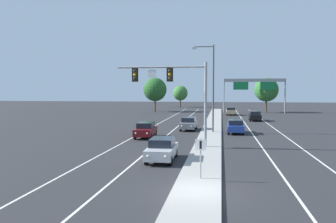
{
  "coord_description": "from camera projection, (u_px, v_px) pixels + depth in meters",
  "views": [
    {
      "loc": [
        1.15,
        -16.5,
        4.97
      ],
      "look_at": [
        -3.2,
        11.82,
        3.2
      ],
      "focal_mm": 37.12,
      "sensor_mm": 36.0,
      "label": 1
    }
  ],
  "objects": [
    {
      "name": "car_receding_black",
      "position": [
        255.0,
        116.0,
        56.16
      ],
      "size": [
        1.93,
        4.51,
        1.58
      ],
      "color": "black",
      "rests_on": "ground"
    },
    {
      "name": "lane_stripe_oncoming_center",
      "position": [
        172.0,
        131.0,
        42.13
      ],
      "size": [
        0.14,
        100.0,
        0.01
      ],
      "primitive_type": "cube",
      "color": "silver",
      "rests_on": "ground"
    },
    {
      "name": "tree_far_right_b",
      "position": [
        266.0,
        90.0,
        77.35
      ],
      "size": [
        5.34,
        5.34,
        7.72
      ],
      "color": "#4C3823",
      "rests_on": "ground"
    },
    {
      "name": "highway_sign_gantry",
      "position": [
        254.0,
        85.0,
        75.26
      ],
      "size": [
        13.28,
        0.42,
        7.5
      ],
      "color": "gray",
      "rests_on": "ground"
    },
    {
      "name": "median_island",
      "position": [
        209.0,
        139.0,
        34.51
      ],
      "size": [
        2.4,
        110.0,
        0.15
      ],
      "primitive_type": "cube",
      "color": "#9E9B93",
      "rests_on": "ground"
    },
    {
      "name": "car_receding_blue",
      "position": [
        236.0,
        126.0,
        39.85
      ],
      "size": [
        1.84,
        4.48,
        1.58
      ],
      "color": "navy",
      "rests_on": "ground"
    },
    {
      "name": "overhead_signal_mast",
      "position": [
        176.0,
        86.0,
        29.78
      ],
      "size": [
        7.81,
        0.44,
        7.2
      ],
      "color": "gray",
      "rests_on": "median_island"
    },
    {
      "name": "street_lamp_median",
      "position": [
        211.0,
        83.0,
        39.91
      ],
      "size": [
        2.58,
        0.28,
        10.0
      ],
      "color": "#4C4C51",
      "rests_on": "median_island"
    },
    {
      "name": "car_oncoming_grey",
      "position": [
        189.0,
        123.0,
        43.11
      ],
      "size": [
        1.87,
        4.49,
        1.58
      ],
      "color": "slate",
      "rests_on": "ground"
    },
    {
      "name": "median_sign_post",
      "position": [
        201.0,
        152.0,
        18.89
      ],
      "size": [
        0.6,
        0.1,
        2.2
      ],
      "color": "gray",
      "rests_on": "median_island"
    },
    {
      "name": "tree_far_left_a",
      "position": [
        155.0,
        90.0,
        79.56
      ],
      "size": [
        5.38,
        5.38,
        7.79
      ],
      "color": "#4C3823",
      "rests_on": "ground"
    },
    {
      "name": "car_oncoming_darkred",
      "position": [
        146.0,
        130.0,
        36.34
      ],
      "size": [
        1.93,
        4.51,
        1.58
      ],
      "color": "#5B0F14",
      "rests_on": "ground"
    },
    {
      "name": "lane_stripe_receding_center",
      "position": [
        251.0,
        132.0,
        40.71
      ],
      "size": [
        0.14,
        100.0,
        0.01
      ],
      "primitive_type": "cube",
      "color": "silver",
      "rests_on": "ground"
    },
    {
      "name": "ground_plane",
      "position": [
        196.0,
        193.0,
        16.76
      ],
      "size": [
        260.0,
        260.0,
        0.0
      ],
      "primitive_type": "plane",
      "color": "#28282B"
    },
    {
      "name": "tree_far_left_b",
      "position": [
        180.0,
        93.0,
        100.9
      ],
      "size": [
        4.33,
        4.33,
        6.26
      ],
      "color": "#4C3823",
      "rests_on": "ground"
    },
    {
      "name": "car_receding_tan",
      "position": [
        231.0,
        111.0,
        69.03
      ],
      "size": [
        1.83,
        4.47,
        1.58
      ],
      "color": "tan",
      "rests_on": "ground"
    },
    {
      "name": "edge_stripe_left",
      "position": [
        146.0,
        131.0,
        42.63
      ],
      "size": [
        0.14,
        100.0,
        0.01
      ],
      "primitive_type": "cube",
      "color": "silver",
      "rests_on": "ground"
    },
    {
      "name": "edge_stripe_right",
      "position": [
        281.0,
        133.0,
        40.21
      ],
      "size": [
        0.14,
        100.0,
        0.01
      ],
      "primitive_type": "cube",
      "color": "silver",
      "rests_on": "ground"
    },
    {
      "name": "car_oncoming_silver",
      "position": [
        162.0,
        149.0,
        24.46
      ],
      "size": [
        1.87,
        4.49,
        1.58
      ],
      "color": "#B7B7BC",
      "rests_on": "ground"
    }
  ]
}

